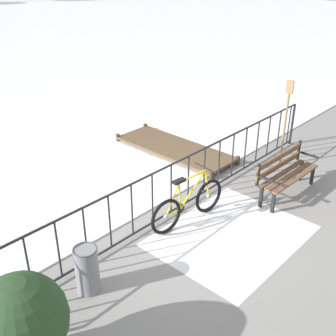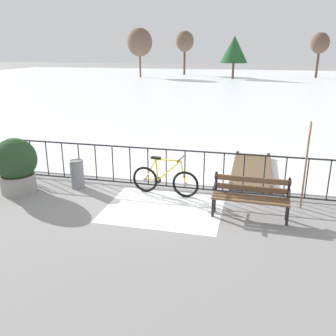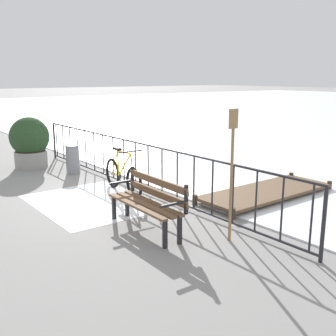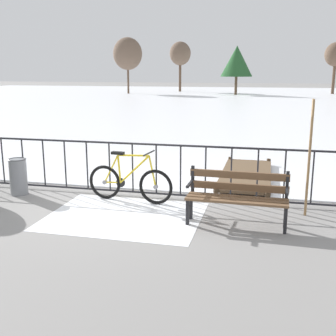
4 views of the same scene
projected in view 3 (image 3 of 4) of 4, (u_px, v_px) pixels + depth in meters
The scene contains 9 objects.
ground_plane at pixel (136, 190), 8.90m from camera, with size 160.00×160.00×0.00m, color gray.
snow_patch at pixel (92, 202), 8.01m from camera, with size 2.60×2.05×0.01m, color white.
railing_fence at pixel (136, 165), 8.78m from camera, with size 9.06×0.06×1.07m.
bicycle_near_railing at pixel (123, 176), 8.57m from camera, with size 1.71×0.52×0.97m.
park_bench at pixel (149, 199), 6.48m from camera, with size 1.61×0.52×0.89m.
planter_with_shrub at pixel (30, 142), 10.87m from camera, with size 1.05×1.05×1.38m.
trash_bin at pixel (73, 159), 10.30m from camera, with size 0.35×0.35×0.73m.
oar_upright at pixel (232, 167), 5.89m from camera, with size 0.04×0.16×1.98m.
wooden_dock at pixel (266, 191), 8.32m from camera, with size 1.10×3.13×0.20m.
Camera 3 is at (7.24, -4.67, 2.42)m, focal length 43.41 mm.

